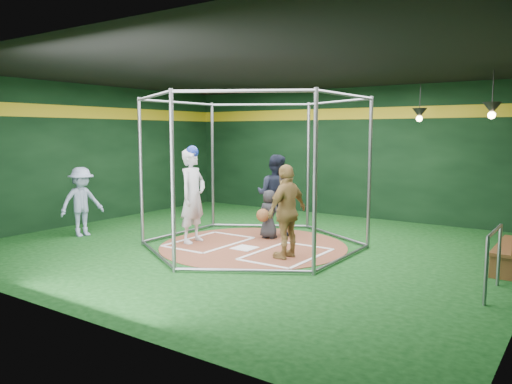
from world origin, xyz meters
The scene contains 14 objects.
room_shell centered at (0.00, 0.01, 1.75)m, with size 10.10×9.10×3.53m.
clay_disc centered at (0.00, 0.00, 0.01)m, with size 3.80×3.80×0.01m, color brown.
home_plate centered at (0.00, -0.30, 0.02)m, with size 0.43×0.43×0.01m, color white.
batter_box_left centered at (-0.95, -0.25, 0.02)m, with size 1.17×1.77×0.01m.
batter_box_right centered at (0.95, -0.25, 0.02)m, with size 1.17×1.77×0.01m.
batting_cage centered at (0.00, 0.00, 1.50)m, with size 4.05×4.67×3.00m.
pendant_lamp_near centered at (2.20, 3.60, 2.74)m, with size 0.34×0.34×0.90m.
pendant_lamp_far centered at (4.00, 2.00, 2.74)m, with size 0.34×0.34×0.90m.
batter_figure centered at (-1.22, -0.44, 1.01)m, with size 0.53×0.75×2.02m.
visitor_leopard centered at (1.07, -0.46, 0.87)m, with size 1.01×0.42×1.72m, color tan.
catcher_figure centered at (-0.12, 0.76, 0.54)m, with size 0.53×0.57×1.06m.
umpire centered at (-0.23, 1.21, 0.91)m, with size 0.88×0.68×1.80m, color black.
bystander_blue centered at (-3.72, -1.32, 0.77)m, with size 0.99×0.57×1.54m, color #8C9ABA.
steel_railing centered at (4.55, -0.60, 0.63)m, with size 0.05×1.10×0.95m.
Camera 1 is at (5.67, -8.18, 2.31)m, focal length 35.00 mm.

